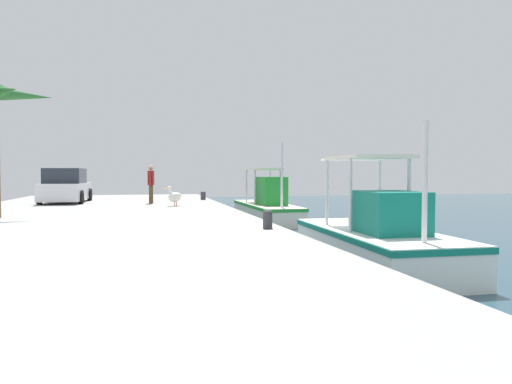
% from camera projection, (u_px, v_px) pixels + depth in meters
% --- Properties ---
extents(quay_pier, '(36.00, 10.00, 0.80)m').
position_uv_depth(quay_pier, '(77.00, 242.00, 11.75)').
color(quay_pier, '#9E9E99').
rests_on(quay_pier, ground).
extents(fishing_boat_nearest, '(6.53, 1.73, 3.37)m').
position_uv_depth(fishing_boat_nearest, '(267.00, 207.00, 20.86)').
color(fishing_boat_nearest, silver).
rests_on(fishing_boat_nearest, ground).
extents(fishing_boat_second, '(5.59, 2.25, 3.11)m').
position_uv_depth(fishing_boat_second, '(376.00, 239.00, 10.63)').
color(fishing_boat_second, white).
rests_on(fishing_boat_second, ground).
extents(pelican, '(0.74, 0.88, 0.82)m').
position_uv_depth(pelican, '(175.00, 196.00, 19.14)').
color(pelican, tan).
rests_on(pelican, quay_pier).
extents(fisherman_standing, '(0.58, 0.29, 1.70)m').
position_uv_depth(fisherman_standing, '(151.00, 183.00, 20.82)').
color(fisherman_standing, '#4C3823').
rests_on(fisherman_standing, quay_pier).
extents(parked_car, '(4.15, 1.97, 1.57)m').
position_uv_depth(parked_car, '(66.00, 187.00, 21.41)').
color(parked_car, black).
rests_on(parked_car, quay_pier).
extents(mooring_bollard_nearest, '(0.26, 0.26, 0.41)m').
position_uv_depth(mooring_bollard_nearest, '(203.00, 196.00, 23.71)').
color(mooring_bollard_nearest, '#333338').
rests_on(mooring_bollard_nearest, quay_pier).
extents(mooring_bollard_second, '(0.23, 0.23, 0.43)m').
position_uv_depth(mooring_bollard_second, '(268.00, 220.00, 11.25)').
color(mooring_bollard_second, '#333338').
rests_on(mooring_bollard_second, quay_pier).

